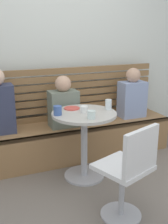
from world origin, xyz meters
TOP-DOWN VIEW (x-y plane):
  - ground at (0.00, 0.00)m, footprint 8.00×8.00m
  - back_wall at (0.00, 1.64)m, footprint 5.20×0.10m
  - booth_bench at (0.00, 1.20)m, footprint 2.70×0.52m
  - booth_backrest at (0.00, 1.44)m, footprint 2.65×0.04m
  - cafe_table at (0.01, 0.67)m, footprint 0.68×0.68m
  - white_chair at (0.07, -0.14)m, footprint 0.51×0.51m
  - person_child_left at (0.92, 1.19)m, footprint 0.34×0.22m
  - person_child_middle at (-0.05, 1.16)m, footprint 0.34×0.22m
  - cup_mug_blue at (-0.27, 0.70)m, footprint 0.08×0.08m
  - cup_ceramic_white at (0.01, 0.67)m, footprint 0.08×0.08m
  - cup_glass_short at (0.00, 0.46)m, footprint 0.08×0.08m
  - cup_water_clear at (0.30, 0.68)m, footprint 0.07×0.07m
  - plate_small at (-0.06, 0.86)m, footprint 0.17×0.17m

SIDE VIEW (x-z plane):
  - ground at x=0.00m, z-range 0.00..0.00m
  - booth_bench at x=0.00m, z-range 0.00..0.44m
  - white_chair at x=0.07m, z-range 0.04..0.89m
  - cafe_table at x=0.01m, z-range 0.15..0.89m
  - person_child_middle at x=-0.05m, z-range 0.40..1.02m
  - person_child_left at x=0.92m, z-range 0.40..1.06m
  - plate_small at x=-0.06m, z-range 0.74..0.75m
  - cup_ceramic_white at x=0.01m, z-range 0.74..0.81m
  - booth_backrest at x=0.00m, z-range 0.44..1.11m
  - cup_glass_short at x=0.00m, z-range 0.74..0.82m
  - cup_mug_blue at x=-0.27m, z-range 0.74..0.83m
  - cup_water_clear at x=0.30m, z-range 0.74..0.85m
  - back_wall at x=0.00m, z-range 0.00..2.90m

